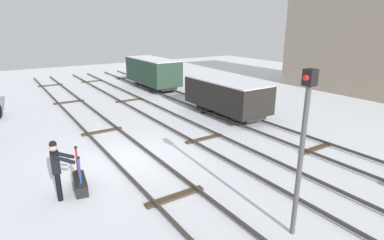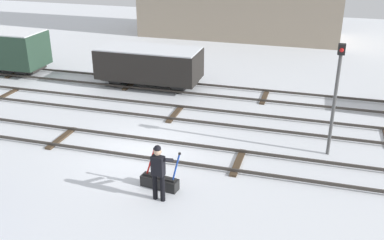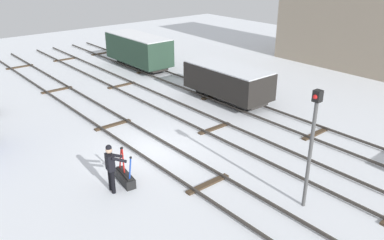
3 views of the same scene
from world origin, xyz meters
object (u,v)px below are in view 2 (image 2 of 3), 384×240
Objects in this scene: switch_lever_frame at (160,181)px; freight_car_mid_siding at (149,64)px; rail_worker at (159,169)px; signal_post at (336,90)px.

switch_lever_frame is 9.94m from freight_car_mid_siding.
rail_worker is 0.35× the size of freight_car_mid_siding.
freight_car_mid_siding is at bearing 121.33° from switch_lever_frame.
switch_lever_frame is 1.04m from rail_worker.
switch_lever_frame is at bearing -66.66° from freight_car_mid_siding.
freight_car_mid_siding is at bearing 149.88° from signal_post.
rail_worker is at bearing -66.91° from freight_car_mid_siding.
freight_car_mid_siding reaches higher than switch_lever_frame.
rail_worker is at bearing -137.44° from signal_post.
freight_car_mid_siding is at bearing 121.09° from rail_worker.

